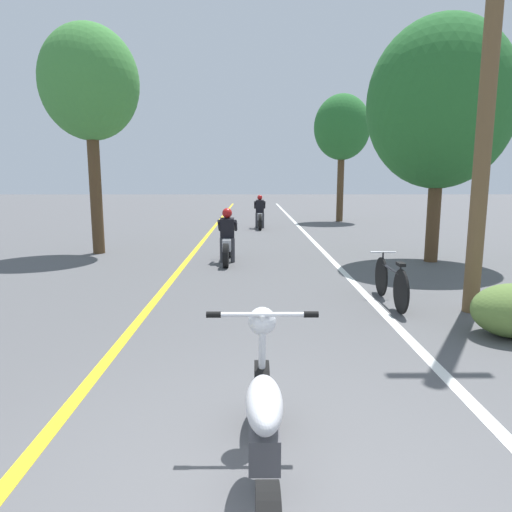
{
  "coord_description": "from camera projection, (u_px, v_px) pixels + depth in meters",
  "views": [
    {
      "loc": [
        -0.04,
        -2.56,
        2.03
      ],
      "look_at": [
        0.01,
        4.16,
        0.9
      ],
      "focal_mm": 32.0,
      "sensor_mm": 36.0,
      "label": 1
    }
  ],
  "objects": [
    {
      "name": "bicycle_parked",
      "position": [
        391.0,
        282.0,
        7.47
      ],
      "size": [
        0.44,
        1.77,
        0.8
      ],
      "color": "black",
      "rests_on": "ground"
    },
    {
      "name": "lane_stripe_edge",
      "position": [
        314.0,
        242.0,
        14.87
      ],
      "size": [
        0.14,
        48.0,
        0.01
      ],
      "primitive_type": "cube",
      "color": "white",
      "rests_on": "ground"
    },
    {
      "name": "roadside_tree_right_near",
      "position": [
        441.0,
        104.0,
        10.8
      ],
      "size": [
        3.47,
        3.13,
        5.8
      ],
      "color": "#513A23",
      "rests_on": "ground"
    },
    {
      "name": "motorcycle_foreground",
      "position": [
        264.0,
        424.0,
        3.01
      ],
      "size": [
        0.85,
        2.11,
        1.06
      ],
      "color": "black",
      "rests_on": "ground"
    },
    {
      "name": "motorcycle_rider_lead",
      "position": [
        227.0,
        241.0,
        11.26
      ],
      "size": [
        0.5,
        1.99,
        1.34
      ],
      "color": "black",
      "rests_on": "ground"
    },
    {
      "name": "roadside_tree_left",
      "position": [
        90.0,
        85.0,
        11.97
      ],
      "size": [
        2.58,
        2.33,
        6.03
      ],
      "color": "#513A23",
      "rests_on": "ground"
    },
    {
      "name": "utility_pole",
      "position": [
        491.0,
        52.0,
        6.47
      ],
      "size": [
        1.1,
        0.24,
        7.45
      ],
      "color": "brown",
      "rests_on": "ground"
    },
    {
      "name": "motorcycle_rider_far",
      "position": [
        260.0,
        216.0,
        19.11
      ],
      "size": [
        0.5,
        2.14,
        1.39
      ],
      "color": "black",
      "rests_on": "ground"
    },
    {
      "name": "lane_stripe_center",
      "position": [
        202.0,
        242.0,
        14.84
      ],
      "size": [
        0.14,
        48.0,
        0.01
      ],
      "primitive_type": "cube",
      "color": "yellow",
      "rests_on": "ground"
    },
    {
      "name": "roadside_tree_right_far",
      "position": [
        342.0,
        128.0,
        21.62
      ],
      "size": [
        2.67,
        2.4,
        6.01
      ],
      "color": "#513A23",
      "rests_on": "ground"
    },
    {
      "name": "ground_plane",
      "position": [
        259.0,
        507.0,
        2.86
      ],
      "size": [
        120.0,
        120.0,
        0.0
      ],
      "primitive_type": "plane",
      "color": "#515154"
    }
  ]
}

